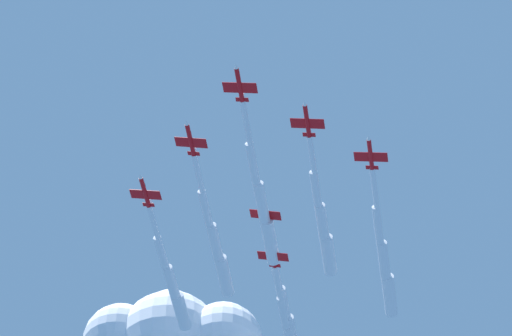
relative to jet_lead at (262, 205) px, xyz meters
name	(u,v)px	position (x,y,z in m)	size (l,w,h in m)	color
jet_lead	(262,205)	(0.00, 0.00, 0.00)	(15.19, 58.98, 4.40)	red
jet_port_inner	(323,223)	(-15.63, -6.32, 0.90)	(14.59, 53.17, 4.39)	red
jet_starboard_inner	(216,244)	(12.02, -12.27, -0.44)	(14.77, 55.01, 4.48)	red
jet_port_mid	(385,263)	(-32.96, -20.39, 1.88)	(16.59, 59.22, 4.37)	red
jet_starboard_mid	(172,283)	(23.89, -25.18, -1.39)	(14.60, 52.02, 4.40)	red
jet_port_outer	(284,305)	(-6.39, -34.96, 0.73)	(15.15, 55.13, 4.49)	red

